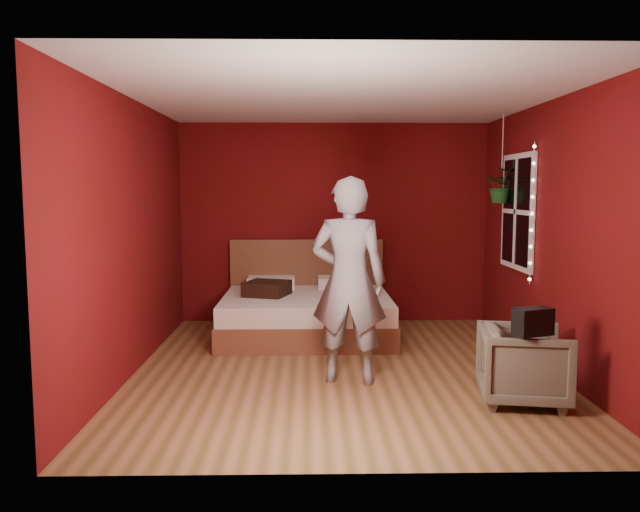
{
  "coord_description": "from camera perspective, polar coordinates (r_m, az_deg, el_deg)",
  "views": [
    {
      "loc": [
        -0.34,
        -5.92,
        1.75
      ],
      "look_at": [
        -0.22,
        0.4,
        1.07
      ],
      "focal_mm": 35.0,
      "sensor_mm": 36.0,
      "label": 1
    }
  ],
  "objects": [
    {
      "name": "floor",
      "position": [
        6.19,
        2.11,
        -10.28
      ],
      "size": [
        4.5,
        4.5,
        0.0
      ],
      "primitive_type": "plane",
      "color": "#91603A",
      "rests_on": "ground"
    },
    {
      "name": "room_walls",
      "position": [
        5.93,
        2.18,
        5.47
      ],
      "size": [
        4.04,
        4.54,
        2.62
      ],
      "color": "#630A12",
      "rests_on": "ground"
    },
    {
      "name": "window",
      "position": [
        7.21,
        17.58,
        3.88
      ],
      "size": [
        0.05,
        0.97,
        1.27
      ],
      "color": "white",
      "rests_on": "room_walls"
    },
    {
      "name": "fairy_lights",
      "position": [
        6.7,
        18.81,
        3.69
      ],
      "size": [
        0.04,
        0.04,
        1.45
      ],
      "color": "silver",
      "rests_on": "room_walls"
    },
    {
      "name": "bed",
      "position": [
        7.52,
        -1.24,
        -5.09
      ],
      "size": [
        1.99,
        1.69,
        1.09
      ],
      "color": "brown",
      "rests_on": "ground"
    },
    {
      "name": "person",
      "position": [
        5.6,
        2.63,
        -2.28
      ],
      "size": [
        0.74,
        0.55,
        1.86
      ],
      "primitive_type": "imported",
      "rotation": [
        0.0,
        0.0,
        2.97
      ],
      "color": "gray",
      "rests_on": "ground"
    },
    {
      "name": "armchair",
      "position": [
        5.44,
        18.14,
        -9.44
      ],
      "size": [
        0.79,
        0.78,
        0.63
      ],
      "primitive_type": "imported",
      "rotation": [
        0.0,
        0.0,
        1.41
      ],
      "color": "#6C6855",
      "rests_on": "ground"
    },
    {
      "name": "handbag",
      "position": [
        5.07,
        18.9,
        -5.69
      ],
      "size": [
        0.33,
        0.24,
        0.21
      ],
      "primitive_type": "cube",
      "rotation": [
        0.0,
        0.0,
        0.36
      ],
      "color": "black",
      "rests_on": "armchair"
    },
    {
      "name": "throw_pillow",
      "position": [
        7.39,
        -4.87,
        -2.97
      ],
      "size": [
        0.59,
        0.59,
        0.17
      ],
      "primitive_type": "cube",
      "rotation": [
        0.0,
        0.0,
        -0.32
      ],
      "color": "black",
      "rests_on": "bed"
    },
    {
      "name": "hanging_plant",
      "position": [
        7.48,
        16.26,
        6.2
      ],
      "size": [
        0.43,
        0.4,
        1.01
      ],
      "color": "silver",
      "rests_on": "room_walls"
    }
  ]
}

